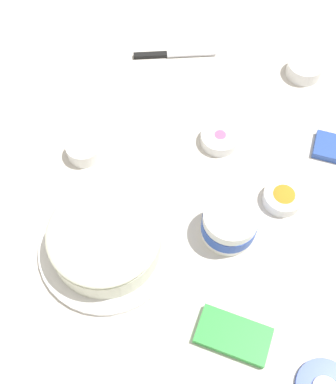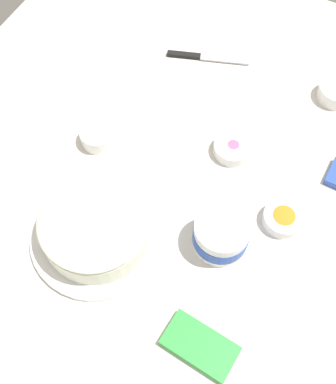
{
  "view_description": "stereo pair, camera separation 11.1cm",
  "coord_description": "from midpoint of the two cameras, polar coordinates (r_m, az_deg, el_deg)",
  "views": [
    {
      "loc": [
        0.08,
        -0.61,
        1.0
      ],
      "look_at": [
        -0.05,
        -0.09,
        0.04
      ],
      "focal_mm": 44.38,
      "sensor_mm": 36.0,
      "label": 1
    },
    {
      "loc": [
        0.19,
        -0.57,
        1.0
      ],
      "look_at": [
        -0.05,
        -0.09,
        0.04
      ],
      "focal_mm": 44.38,
      "sensor_mm": 36.0,
      "label": 2
    }
  ],
  "objects": [
    {
      "name": "sprinkle_bowl_blue",
      "position": [
        1.39,
        21.8,
        10.93
      ],
      "size": [
        0.1,
        0.1,
        0.04
      ],
      "color": "white",
      "rests_on": "ground_plane"
    },
    {
      "name": "sprinkle_bowl_orange",
      "position": [
        1.14,
        16.38,
        -3.27
      ],
      "size": [
        0.09,
        0.09,
        0.03
      ],
      "color": "white",
      "rests_on": "ground_plane"
    },
    {
      "name": "ground_plane",
      "position": [
        1.17,
        6.93,
        1.15
      ],
      "size": [
        1.54,
        1.54,
        0.0
      ],
      "primitive_type": "plane",
      "color": "silver"
    },
    {
      "name": "sprinkle_bowl_yellow",
      "position": [
        1.21,
        -5.92,
        6.48
      ],
      "size": [
        0.09,
        0.09,
        0.04
      ],
      "color": "white",
      "rests_on": "ground_plane"
    },
    {
      "name": "frosting_tub",
      "position": [
        1.06,
        9.38,
        -5.29
      ],
      "size": [
        0.13,
        0.13,
        0.09
      ],
      "color": "white",
      "rests_on": "ground_plane"
    },
    {
      "name": "spreading_knife",
      "position": [
        1.42,
        6.25,
        15.69
      ],
      "size": [
        0.23,
        0.09,
        0.01
      ],
      "color": "silver",
      "rests_on": "ground_plane"
    },
    {
      "name": "candy_box_upper",
      "position": [
        1.02,
        7.14,
        -18.18
      ],
      "size": [
        0.16,
        0.1,
        0.02
      ],
      "primitive_type": "cube",
      "rotation": [
        0.0,
        0.0,
        -0.1
      ],
      "color": "green",
      "rests_on": "ground_plane"
    },
    {
      "name": "frosted_cake",
      "position": [
        1.06,
        -5.73,
        -4.51
      ],
      "size": [
        0.31,
        0.31,
        0.11
      ],
      "color": "white",
      "rests_on": "ground_plane"
    },
    {
      "name": "sprinkle_bowl_pink",
      "position": [
        1.21,
        10.41,
        5.03
      ],
      "size": [
        0.1,
        0.1,
        0.03
      ],
      "color": "white",
      "rests_on": "ground_plane"
    }
  ]
}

